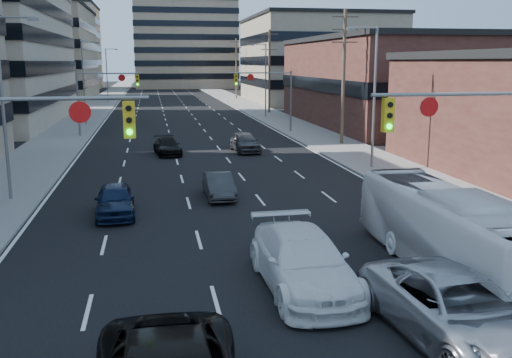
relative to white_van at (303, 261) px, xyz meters
The scene contains 27 objects.
road_surface 123.44m from the white_van, 90.44° to the left, with size 18.00×300.00×0.02m, color black.
sidewalk_left 124.07m from the white_van, 95.76° to the left, with size 5.00×300.00×0.15m, color slate.
sidewalk_right 123.89m from the white_van, 85.11° to the left, with size 5.00×300.00×0.15m, color slate.
office_left_far 96.97m from the white_van, 104.95° to the left, with size 20.00×30.00×16.00m, color gray.
storefront_right_mid 49.31m from the white_van, 62.04° to the left, with size 20.00×30.00×9.00m, color #472119.
office_right_far 85.14m from the white_van, 73.54° to the left, with size 22.00×28.00×14.00m, color gray.
bg_block_left 136.84m from the white_van, 102.24° to the left, with size 24.00×24.00×20.00m, color #ADA089.
bg_block_right 127.39m from the white_van, 75.88° to the left, with size 22.00×22.00×12.00m, color gray.
signal_near_left 9.19m from the white_van, behind, with size 6.59×0.33×6.00m.
signal_near_right 7.50m from the white_van, 12.41° to the left, with size 6.59×0.33×6.00m.
signal_far_left 39.54m from the white_van, 102.65° to the left, with size 6.09×0.33×6.00m.
signal_far_right 39.17m from the white_van, 80.06° to the left, with size 6.09×0.33×6.00m.
utility_pole_block 31.89m from the white_van, 69.07° to the left, with size 2.20×0.28×11.00m.
utility_pole_midblock 60.69m from the white_van, 79.28° to the left, with size 2.20×0.28×11.00m.
utility_pole_distant 90.28m from the white_van, 82.83° to the left, with size 2.20×0.28×11.00m.
streetlight_left_near 18.03m from the white_van, 130.02° to the left, with size 2.03×0.22×9.00m.
streetlight_left_mid 49.91m from the white_van, 103.11° to the left, with size 2.03×0.22×9.00m.
streetlight_left_far 84.30m from the white_van, 97.70° to the left, with size 2.03×0.22×9.00m.
streetlight_right_near 21.11m from the white_van, 63.00° to the left, with size 2.03×0.22×9.00m.
streetlight_right_far 54.42m from the white_van, 80.03° to the left, with size 2.03×0.22×9.00m.
white_van is the anchor object (origin of this frame).
silver_suv 4.91m from the white_van, 54.06° to the right, with size 2.84×6.16×1.71m, color #B0B0B4.
transit_bus 5.11m from the white_van, ahead, with size 2.34×10.02×2.79m, color white.
sedan_blue 11.51m from the white_van, 122.28° to the left, with size 1.71×4.26×1.45m, color #0C1833.
sedan_grey_center 12.38m from the white_van, 95.23° to the left, with size 1.35×3.87×1.27m, color #2B2B2D.
sedan_black_far 27.01m from the white_van, 97.01° to the left, with size 1.76×4.32×1.25m, color black.
sedan_grey_right 27.25m from the white_van, 84.44° to the left, with size 1.81×4.50×1.53m, color #363638.
Camera 1 is at (-3.44, -9.41, 6.85)m, focal length 40.00 mm.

